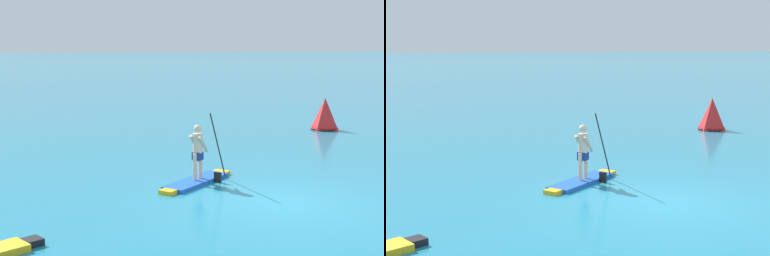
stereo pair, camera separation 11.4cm
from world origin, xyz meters
TOP-DOWN VIEW (x-y plane):
  - ground at (0.00, 0.00)m, footprint 440.00×440.00m
  - paddleboarder_mid_center at (-1.29, 2.39)m, footprint 2.56×2.18m
  - race_marker_buoy at (7.07, 9.91)m, footprint 1.34×1.34m

SIDE VIEW (x-z plane):
  - ground at x=0.00m, z-range 0.00..0.00m
  - paddleboarder_mid_center at x=-1.29m, z-range -0.66..1.34m
  - race_marker_buoy at x=7.07m, z-range -0.07..1.33m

